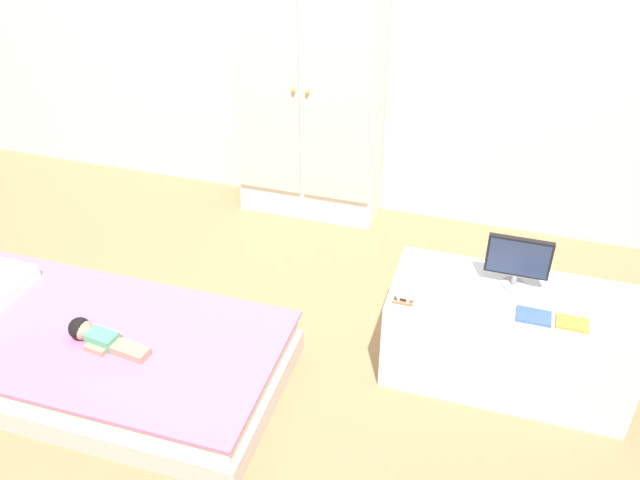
% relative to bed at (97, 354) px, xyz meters
% --- Properties ---
extents(ground_plane, '(10.00, 10.00, 0.02)m').
position_rel_bed_xyz_m(ground_plane, '(0.45, 0.22, -0.13)').
color(ground_plane, '#99754C').
extents(bed, '(1.66, 0.83, 0.23)m').
position_rel_bed_xyz_m(bed, '(0.00, 0.00, 0.00)').
color(bed, beige).
rests_on(bed, ground_plane).
extents(doll, '(0.39, 0.14, 0.10)m').
position_rel_bed_xyz_m(doll, '(0.04, -0.04, 0.16)').
color(doll, '#4CA375').
rests_on(doll, bed).
extents(wardrobe, '(0.83, 0.28, 1.68)m').
position_rel_bed_xyz_m(wardrobe, '(0.48, 1.62, 0.73)').
color(wardrobe, white).
rests_on(wardrobe, ground_plane).
extents(tv_stand, '(1.03, 0.48, 0.44)m').
position_rel_bed_xyz_m(tv_stand, '(1.73, 0.53, 0.10)').
color(tv_stand, silver).
rests_on(tv_stand, ground_plane).
extents(tv_monitor, '(0.26, 0.10, 0.24)m').
position_rel_bed_xyz_m(tv_monitor, '(1.72, 0.61, 0.46)').
color(tv_monitor, '#99999E').
rests_on(tv_monitor, tv_stand).
extents(rocking_horse_toy, '(0.08, 0.04, 0.10)m').
position_rel_bed_xyz_m(rocking_horse_toy, '(1.30, 0.36, 0.37)').
color(rocking_horse_toy, '#8E6642').
rests_on(rocking_horse_toy, tv_stand).
extents(book_blue, '(0.14, 0.09, 0.01)m').
position_rel_bed_xyz_m(book_blue, '(1.81, 0.42, 0.33)').
color(book_blue, blue).
rests_on(book_blue, tv_stand).
extents(book_orange, '(0.13, 0.09, 0.01)m').
position_rel_bed_xyz_m(book_orange, '(1.96, 0.42, 0.33)').
color(book_orange, orange).
rests_on(book_orange, tv_stand).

